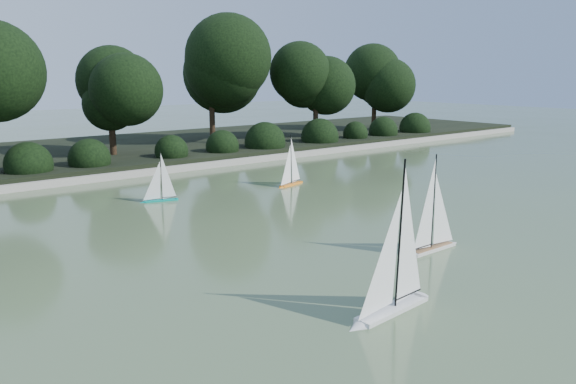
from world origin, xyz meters
The scene contains 9 objects.
ground centered at (0.00, 0.00, 0.00)m, with size 80.00×80.00×0.00m, color #405131.
pond_coping centered at (0.00, 9.00, 0.09)m, with size 40.00×0.35×0.18m, color gray.
far_bank centered at (0.00, 13.00, 0.15)m, with size 40.00×8.00×0.30m, color black.
tree_line centered at (1.23, 11.44, 2.64)m, with size 26.31×3.93×4.39m.
shrub_hedge centered at (0.00, 9.90, 0.45)m, with size 29.10×1.10×1.10m.
sailboat_white_a centered at (-0.92, -1.27, 0.30)m, with size 1.42×0.32×1.94m.
sailboat_white_b centered at (1.59, -0.12, 0.25)m, with size 1.20×0.20×1.64m.
sailboat_orange centered at (3.05, 5.36, 0.21)m, with size 0.98×0.40×1.35m.
sailboat_teal centered at (-0.31, 5.82, 0.18)m, with size 0.85×0.36×1.17m.
Camera 1 is at (-5.68, -5.27, 2.75)m, focal length 35.00 mm.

